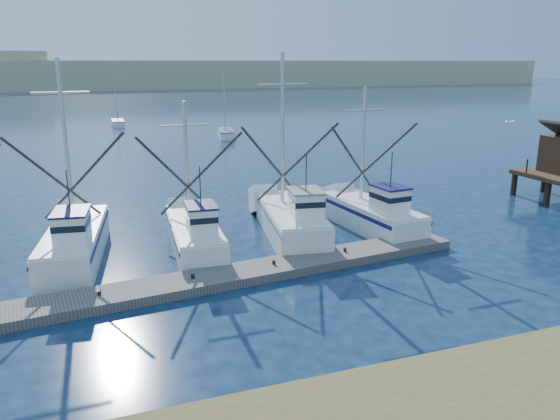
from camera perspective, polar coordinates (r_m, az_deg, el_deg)
The scene contains 7 objects.
ground at distance 22.53m, azimuth 13.74°, elevation -10.81°, with size 500.00×500.00×0.00m, color #0B1933.
floating_dock at distance 24.34m, azimuth -13.62°, elevation -8.22°, with size 32.02×2.13×0.43m, color #65605A.
dune_ridge at distance 227.00m, azimuth -17.50°, elevation 13.41°, with size 360.00×60.00×10.00m, color tan.
trawler_fleet at distance 28.95m, azimuth -13.72°, elevation -2.79°, with size 31.14×9.24×10.22m.
sailboat_near at distance 73.22m, azimuth -5.68°, elevation 7.95°, with size 2.94×6.66×8.10m.
sailboat_far at distance 88.91m, azimuth -16.58°, elevation 8.69°, with size 1.67×5.25×8.10m.
flying_gull at distance 36.38m, azimuth 22.62°, elevation 8.49°, with size 1.11×0.20×0.20m.
Camera 1 is at (-11.64, -16.65, 9.74)m, focal length 35.00 mm.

